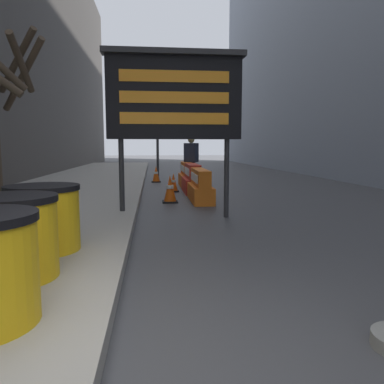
% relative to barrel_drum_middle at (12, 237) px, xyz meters
% --- Properties ---
extents(barrel_drum_middle, '(0.85, 0.85, 0.78)m').
position_rel_barrel_drum_middle_xyz_m(barrel_drum_middle, '(0.00, 0.00, 0.00)').
color(barrel_drum_middle, yellow).
rests_on(barrel_drum_middle, sidewalk_left).
extents(barrel_drum_back, '(0.85, 0.85, 0.78)m').
position_rel_barrel_drum_middle_xyz_m(barrel_drum_back, '(0.02, 0.95, 0.00)').
color(barrel_drum_back, yellow).
rests_on(barrel_drum_back, sidewalk_left).
extents(message_board, '(2.66, 0.36, 3.16)m').
position_rel_barrel_drum_middle_xyz_m(message_board, '(1.74, 3.64, 1.77)').
color(message_board, '#28282B').
rests_on(message_board, ground_plane).
extents(jersey_barrier_orange_near, '(0.50, 1.78, 0.82)m').
position_rel_barrel_drum_middle_xyz_m(jersey_barrier_orange_near, '(2.52, 5.85, -0.19)').
color(jersey_barrier_orange_near, orange).
rests_on(jersey_barrier_orange_near, ground_plane).
extents(jersey_barrier_red_striped, '(0.55, 1.64, 0.87)m').
position_rel_barrel_drum_middle_xyz_m(jersey_barrier_red_striped, '(2.52, 7.71, -0.17)').
color(jersey_barrier_red_striped, red).
rests_on(jersey_barrier_red_striped, ground_plane).
extents(jersey_barrier_orange_far, '(0.50, 1.73, 0.85)m').
position_rel_barrel_drum_middle_xyz_m(jersey_barrier_orange_far, '(2.52, 9.59, -0.18)').
color(jersey_barrier_orange_far, orange).
rests_on(jersey_barrier_orange_far, ground_plane).
extents(traffic_cone_near, '(0.38, 0.38, 0.69)m').
position_rel_barrel_drum_middle_xyz_m(traffic_cone_near, '(1.74, 5.72, -0.22)').
color(traffic_cone_near, black).
rests_on(traffic_cone_near, ground_plane).
extents(traffic_cone_mid, '(0.33, 0.33, 0.58)m').
position_rel_barrel_drum_middle_xyz_m(traffic_cone_mid, '(1.96, 7.95, -0.27)').
color(traffic_cone_mid, black).
rests_on(traffic_cone_mid, ground_plane).
extents(traffic_cone_far, '(0.36, 0.36, 0.64)m').
position_rel_barrel_drum_middle_xyz_m(traffic_cone_far, '(1.45, 11.21, -0.24)').
color(traffic_cone_far, black).
rests_on(traffic_cone_far, ground_plane).
extents(traffic_light_near_curb, '(0.28, 0.44, 4.05)m').
position_rel_barrel_drum_middle_xyz_m(traffic_light_near_curb, '(1.57, 14.27, 2.38)').
color(traffic_light_near_curb, '#2D2D30').
rests_on(traffic_light_near_curb, ground_plane).
extents(pedestrian_worker, '(0.53, 0.50, 1.75)m').
position_rel_barrel_drum_middle_xyz_m(pedestrian_worker, '(2.70, 9.75, 0.48)').
color(pedestrian_worker, '#333338').
rests_on(pedestrian_worker, ground_plane).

